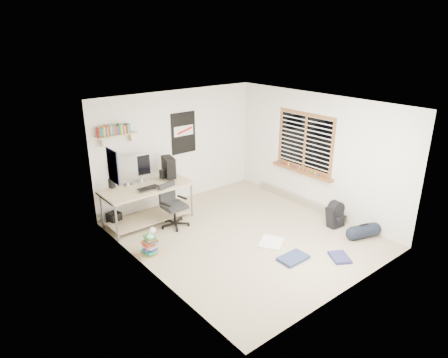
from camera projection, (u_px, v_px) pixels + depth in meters
floor at (245, 235)px, 7.64m from camera, size 4.00×4.50×0.01m
ceiling at (247, 104)px, 6.76m from camera, size 4.00×4.50×0.01m
back_wall at (178, 147)px, 8.84m from camera, size 4.00×0.01×2.50m
left_wall at (147, 202)px, 6.02m from camera, size 0.01×4.50×2.50m
right_wall at (317, 153)px, 8.38m from camera, size 0.01×4.50×2.50m
desk at (148, 206)px, 8.02m from camera, size 1.95×1.46×0.81m
monitor_left at (127, 172)px, 7.88m from camera, size 0.44×0.30×0.48m
monitor_right at (141, 169)px, 8.06m from camera, size 0.43×0.13×0.47m
pc_tower at (169, 167)px, 8.25m from camera, size 0.28×0.44×0.42m
keyboard at (148, 188)px, 7.70m from camera, size 0.42×0.16×0.02m
speaker_left at (112, 183)px, 7.70m from camera, size 0.12×0.12×0.18m
speaker_right at (162, 174)px, 8.18m from camera, size 0.11×0.11×0.19m
office_chair at (174, 203)px, 7.84m from camera, size 0.68×0.68×0.88m
wall_shelf at (117, 135)px, 7.71m from camera, size 0.80×0.22×0.24m
poster_back_wall at (184, 133)px, 8.80m from camera, size 0.62×0.03×0.92m
poster_left_wall at (113, 166)px, 6.81m from camera, size 0.02×0.42×0.60m
window at (305, 142)px, 8.50m from camera, size 0.10×1.50×1.26m
baseboard_heater at (300, 200)px, 8.98m from camera, size 0.08×2.50×0.18m
backpack at (335, 217)px, 7.93m from camera, size 0.35×0.29×0.43m
duffel_bag at (364, 231)px, 7.51m from camera, size 0.33×0.33×0.51m
tshirt at (271, 243)px, 7.33m from camera, size 0.61×0.59×0.04m
jeans_a at (293, 258)px, 6.81m from camera, size 0.51×0.33×0.06m
jeans_b at (340, 257)px, 6.85m from camera, size 0.45×0.48×0.05m
book_stack at (150, 247)px, 6.94m from camera, size 0.45×0.38×0.29m
desk_lamp at (150, 235)px, 6.86m from camera, size 0.14×0.20×0.19m
subwoofer at (114, 219)px, 7.99m from camera, size 0.28×0.28×0.26m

